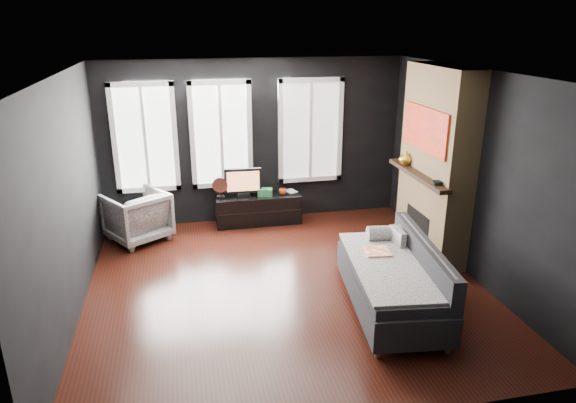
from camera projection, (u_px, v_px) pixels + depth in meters
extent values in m
plane|color=black|center=(285.00, 285.00, 6.68)|extent=(5.00, 5.00, 0.00)
plane|color=white|center=(285.00, 73.00, 5.77)|extent=(5.00, 5.00, 0.00)
cube|color=black|center=(254.00, 142.00, 8.53)|extent=(5.00, 0.02, 2.70)
cube|color=black|center=(66.00, 201.00, 5.73)|extent=(0.02, 5.00, 2.70)
cube|color=black|center=(472.00, 175.00, 6.72)|extent=(0.02, 5.00, 2.70)
cube|color=gray|center=(397.00, 242.00, 6.47)|extent=(0.09, 0.34, 0.34)
imported|color=silver|center=(137.00, 214.00, 7.94)|extent=(1.12, 1.11, 0.86)
imported|color=#D65420|center=(283.00, 191.00, 8.61)|extent=(0.14, 0.11, 0.13)
imported|color=#B9A78F|center=(287.00, 186.00, 8.69)|extent=(0.16, 0.07, 0.22)
cube|color=#2D7640|center=(265.00, 192.00, 8.54)|extent=(0.26, 0.20, 0.13)
imported|color=gold|center=(406.00, 158.00, 7.60)|extent=(0.23, 0.24, 0.20)
cylinder|color=black|center=(438.00, 183.00, 6.71)|extent=(0.16, 0.16, 0.04)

